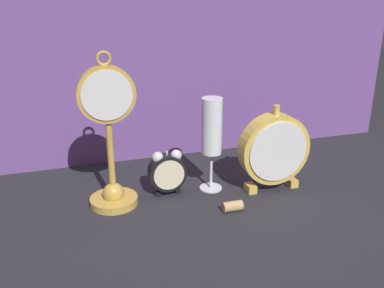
{
  "coord_description": "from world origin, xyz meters",
  "views": [
    {
      "loc": [
        -0.26,
        -0.75,
        0.45
      ],
      "look_at": [
        0.0,
        0.08,
        0.12
      ],
      "focal_mm": 40.0,
      "sensor_mm": 36.0,
      "label": 1
    }
  ],
  "objects_px": {
    "pocket_watch_on_stand": "(110,147)",
    "mantel_clock_silver": "(274,150)",
    "champagne_flute": "(212,132)",
    "wine_cork": "(233,206)",
    "alarm_clock_twin_bell": "(167,171)"
  },
  "relations": [
    {
      "from": "pocket_watch_on_stand",
      "to": "mantel_clock_silver",
      "type": "relative_size",
      "value": 1.64
    },
    {
      "from": "champagne_flute",
      "to": "wine_cork",
      "type": "relative_size",
      "value": 5.17
    },
    {
      "from": "pocket_watch_on_stand",
      "to": "mantel_clock_silver",
      "type": "bearing_deg",
      "value": -5.84
    },
    {
      "from": "alarm_clock_twin_bell",
      "to": "wine_cork",
      "type": "xyz_separation_m",
      "value": [
        0.11,
        -0.11,
        -0.05
      ]
    },
    {
      "from": "mantel_clock_silver",
      "to": "pocket_watch_on_stand",
      "type": "bearing_deg",
      "value": 174.16
    },
    {
      "from": "pocket_watch_on_stand",
      "to": "mantel_clock_silver",
      "type": "height_order",
      "value": "pocket_watch_on_stand"
    },
    {
      "from": "mantel_clock_silver",
      "to": "champagne_flute",
      "type": "bearing_deg",
      "value": 161.82
    },
    {
      "from": "pocket_watch_on_stand",
      "to": "alarm_clock_twin_bell",
      "type": "bearing_deg",
      "value": 4.28
    },
    {
      "from": "pocket_watch_on_stand",
      "to": "mantel_clock_silver",
      "type": "distance_m",
      "value": 0.36
    },
    {
      "from": "alarm_clock_twin_bell",
      "to": "mantel_clock_silver",
      "type": "bearing_deg",
      "value": -10.98
    },
    {
      "from": "pocket_watch_on_stand",
      "to": "champagne_flute",
      "type": "distance_m",
      "value": 0.23
    },
    {
      "from": "pocket_watch_on_stand",
      "to": "champagne_flute",
      "type": "height_order",
      "value": "pocket_watch_on_stand"
    },
    {
      "from": "pocket_watch_on_stand",
      "to": "alarm_clock_twin_bell",
      "type": "xyz_separation_m",
      "value": [
        0.12,
        0.01,
        -0.07
      ]
    },
    {
      "from": "wine_cork",
      "to": "mantel_clock_silver",
      "type": "bearing_deg",
      "value": 28.53
    },
    {
      "from": "pocket_watch_on_stand",
      "to": "wine_cork",
      "type": "xyz_separation_m",
      "value": [
        0.23,
        -0.11,
        -0.12
      ]
    }
  ]
}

